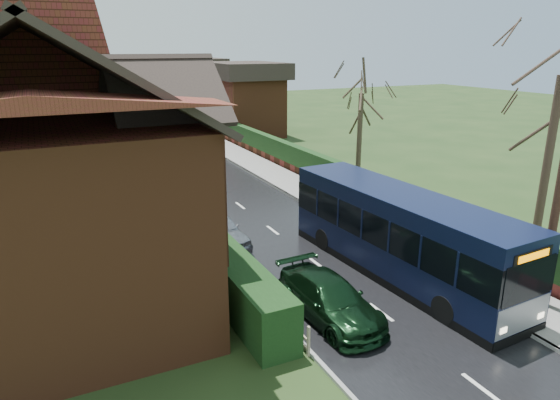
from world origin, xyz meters
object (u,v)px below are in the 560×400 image
brick_house (49,160)px  car_green (330,299)px  telegraph_pole (558,196)px  car_silver (216,229)px  bus_stop_sign (448,228)px  bus (400,236)px

brick_house → car_green: 10.23m
brick_house → telegraph_pole: size_ratio=2.00×
car_silver → telegraph_pole: size_ratio=0.55×
bus_stop_sign → telegraph_pole: size_ratio=0.34×
car_green → brick_house: bearing=136.1°
bus_stop_sign → telegraph_pole: (0.80, -3.41, 2.05)m
bus → bus_stop_sign: size_ratio=4.06×
car_green → bus_stop_sign: 5.79m
bus → car_green: size_ratio=2.36×
brick_house → bus: bearing=-23.8°
brick_house → car_green: size_ratio=3.37×
bus → bus_stop_sign: bearing=-17.1°
bus → telegraph_pole: (2.60, -3.85, 2.18)m
bus → car_silver: (-5.00, 5.57, -0.84)m
bus → car_silver: bus is taller
car_green → bus: bearing=19.0°
telegraph_pole → car_silver: bearing=127.3°
brick_house → car_green: (7.13, -6.31, -3.75)m
car_green → car_silver: bearing=97.2°
brick_house → bus_stop_sign: 14.04m
car_green → telegraph_pole: (6.40, -2.35, 3.07)m
car_silver → car_green: 7.17m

